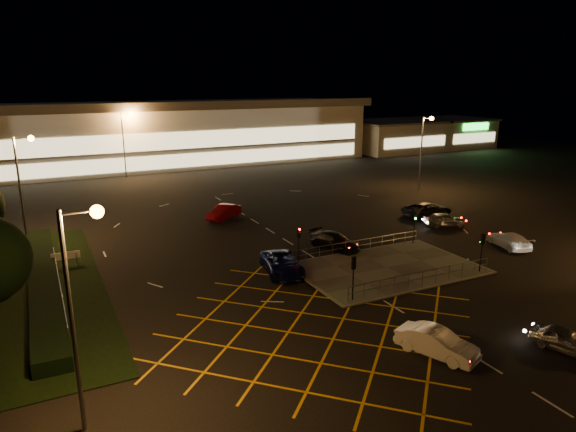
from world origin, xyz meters
name	(u,v)px	position (x,y,z in m)	size (l,w,h in m)	color
ground	(353,265)	(0.00, 0.00, 0.00)	(180.00, 180.00, 0.00)	black
pedestrian_island	(387,268)	(2.00, -2.00, 0.06)	(14.00, 9.00, 0.12)	#4C4944
hedge	(44,282)	(-23.00, 6.00, 0.50)	(2.00, 26.00, 1.00)	black
supermarket	(167,132)	(0.00, 61.95, 5.31)	(72.00, 26.50, 10.50)	beige
retail_unit_a	(394,136)	(46.00, 53.97, 3.21)	(18.80, 14.80, 6.35)	beige
retail_unit_b	(451,132)	(62.00, 53.96, 3.22)	(14.80, 14.80, 6.35)	beige
streetlight_sw	(80,289)	(-21.56, -12.00, 6.56)	(1.78, 0.56, 10.03)	slate
streetlight_nw	(24,175)	(-23.56, 18.00, 6.56)	(1.78, 0.56, 10.03)	slate
streetlight_ne	(424,143)	(24.44, 20.00, 6.56)	(1.78, 0.56, 10.03)	slate
streetlight_far_left	(126,135)	(-9.56, 48.00, 6.56)	(1.78, 0.56, 10.03)	slate
streetlight_far_right	(342,124)	(30.44, 50.00, 6.56)	(1.78, 0.56, 10.03)	slate
signal_sw	(353,269)	(-4.00, -5.99, 2.37)	(0.28, 0.30, 3.15)	black
signal_se	(482,244)	(8.00, -5.99, 2.37)	(0.28, 0.30, 3.15)	black
signal_nw	(299,238)	(-4.00, 1.99, 2.37)	(0.28, 0.30, 3.15)	black
signal_ne	(415,220)	(8.00, 1.99, 2.37)	(0.28, 0.30, 3.15)	black
car_near_silver	(567,340)	(3.06, -17.03, 0.66)	(1.56, 3.87, 1.32)	#9B9CA2
car_queue_white	(437,343)	(-3.80, -14.07, 0.75)	(1.59, 4.57, 1.51)	white
car_left_blue	(282,264)	(-6.04, 0.93, 0.79)	(2.61, 5.67, 1.58)	#0C144D
car_far_dkgrey	(335,241)	(0.81, 4.20, 0.73)	(2.05, 5.05, 1.47)	black
car_right_silver	(444,220)	(14.90, 5.35, 0.71)	(1.68, 4.18, 1.42)	#A7A8AE
car_circ_red	(224,212)	(-4.65, 18.32, 0.78)	(1.64, 4.71, 1.55)	maroon
car_east_grey	(427,209)	(16.07, 9.26, 0.78)	(2.60, 5.64, 1.57)	black
car_approach_white	(509,240)	(15.28, -2.53, 0.70)	(1.95, 4.79, 1.39)	silver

